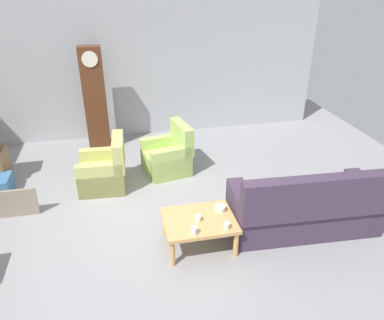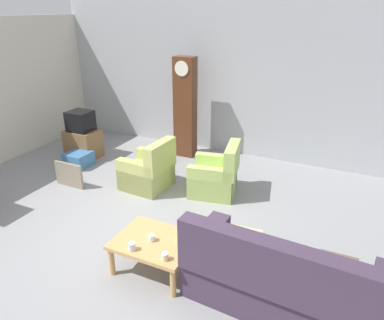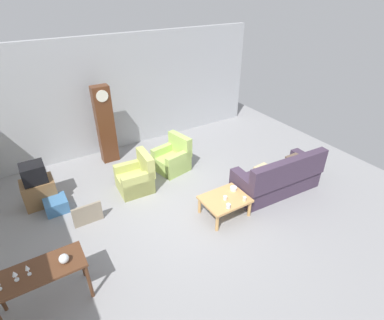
# 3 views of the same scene
# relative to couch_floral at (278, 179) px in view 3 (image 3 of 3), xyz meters

# --- Properties ---
(ground_plane) EXTENTS (10.40, 10.40, 0.00)m
(ground_plane) POSITION_rel_couch_floral_xyz_m (-2.07, 0.59, -0.35)
(ground_plane) COLOR gray
(garage_door_wall) EXTENTS (8.40, 0.16, 3.20)m
(garage_door_wall) POSITION_rel_couch_floral_xyz_m (-2.07, 4.19, 1.25)
(garage_door_wall) COLOR #ADAFB5
(garage_door_wall) RESTS_ON ground_plane
(couch_floral) EXTENTS (2.15, 0.99, 1.04)m
(couch_floral) POSITION_rel_couch_floral_xyz_m (0.00, 0.00, 0.00)
(couch_floral) COLOR #423347
(couch_floral) RESTS_ON ground_plane
(armchair_olive_near) EXTENTS (0.83, 0.80, 0.92)m
(armchair_olive_near) POSITION_rel_couch_floral_xyz_m (-2.81, 1.84, -0.05)
(armchair_olive_near) COLOR #B7BC66
(armchair_olive_near) RESTS_ON ground_plane
(armchair_olive_far) EXTENTS (0.93, 0.90, 0.92)m
(armchair_olive_far) POSITION_rel_couch_floral_xyz_m (-1.64, 2.17, -0.05)
(armchair_olive_far) COLOR #ABCA67
(armchair_olive_far) RESTS_ON ground_plane
(coffee_table_wood) EXTENTS (0.96, 0.76, 0.43)m
(coffee_table_wood) POSITION_rel_couch_floral_xyz_m (-1.56, -0.01, 0.01)
(coffee_table_wood) COLOR tan
(coffee_table_wood) RESTS_ON ground_plane
(console_table_dark) EXTENTS (1.30, 0.56, 0.76)m
(console_table_dark) POSITION_rel_couch_floral_xyz_m (-5.16, -0.26, 0.30)
(console_table_dark) COLOR #56331E
(console_table_dark) RESTS_ON ground_plane
(grandfather_clock) EXTENTS (0.44, 0.30, 2.13)m
(grandfather_clock) POSITION_rel_couch_floral_xyz_m (-2.91, 3.52, 0.72)
(grandfather_clock) COLOR #562D19
(grandfather_clock) RESTS_ON ground_plane
(tv_stand_cabinet) EXTENTS (0.68, 0.52, 0.61)m
(tv_stand_cabinet) POSITION_rel_couch_floral_xyz_m (-4.86, 2.46, -0.05)
(tv_stand_cabinet) COLOR brown
(tv_stand_cabinet) RESTS_ON ground_plane
(tv_crt) EXTENTS (0.48, 0.44, 0.42)m
(tv_crt) POSITION_rel_couch_floral_xyz_m (-4.86, 2.46, 0.47)
(tv_crt) COLOR black
(tv_crt) RESTS_ON tv_stand_cabinet
(framed_picture_leaning) EXTENTS (0.60, 0.05, 0.46)m
(framed_picture_leaning) POSITION_rel_couch_floral_xyz_m (-4.14, 1.24, -0.12)
(framed_picture_leaning) COLOR gray
(framed_picture_leaning) RESTS_ON ground_plane
(storage_box_blue) EXTENTS (0.47, 0.47, 0.29)m
(storage_box_blue) POSITION_rel_couch_floral_xyz_m (-4.63, 2.03, -0.21)
(storage_box_blue) COLOR teal
(storage_box_blue) RESTS_ON ground_plane
(glass_dome_cloche) EXTENTS (0.15, 0.15, 0.15)m
(glass_dome_cloche) POSITION_rel_couch_floral_xyz_m (-4.80, -0.31, 0.48)
(glass_dome_cloche) COLOR silver
(glass_dome_cloche) RESTS_ON console_table_dark
(cup_white_porcelain) EXTENTS (0.08, 0.08, 0.08)m
(cup_white_porcelain) POSITION_rel_couch_floral_xyz_m (-1.58, -0.04, 0.12)
(cup_white_porcelain) COLOR white
(cup_white_porcelain) RESTS_ON coffee_table_wood
(cup_blue_rimmed) EXTENTS (0.09, 0.09, 0.10)m
(cup_blue_rimmed) POSITION_rel_couch_floral_xyz_m (-1.70, -0.29, 0.12)
(cup_blue_rimmed) COLOR silver
(cup_blue_rimmed) RESTS_ON coffee_table_wood
(cup_cream_tall) EXTENTS (0.08, 0.08, 0.09)m
(cup_cream_tall) POSITION_rel_couch_floral_xyz_m (-1.26, -0.28, 0.12)
(cup_cream_tall) COLOR beige
(cup_cream_tall) RESTS_ON coffee_table_wood
(bowl_white_stacked) EXTENTS (0.15, 0.15, 0.08)m
(bowl_white_stacked) POSITION_rel_couch_floral_xyz_m (-1.23, 0.13, 0.11)
(bowl_white_stacked) COLOR white
(bowl_white_stacked) RESTS_ON coffee_table_wood
(wine_glass_mid) EXTENTS (0.07, 0.07, 0.18)m
(wine_glass_mid) POSITION_rel_couch_floral_xyz_m (-5.44, -0.29, 0.53)
(wine_glass_mid) COLOR silver
(wine_glass_mid) RESTS_ON console_table_dark
(wine_glass_short) EXTENTS (0.06, 0.06, 0.20)m
(wine_glass_short) POSITION_rel_couch_floral_xyz_m (-5.27, -0.27, 0.54)
(wine_glass_short) COLOR silver
(wine_glass_short) RESTS_ON console_table_dark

